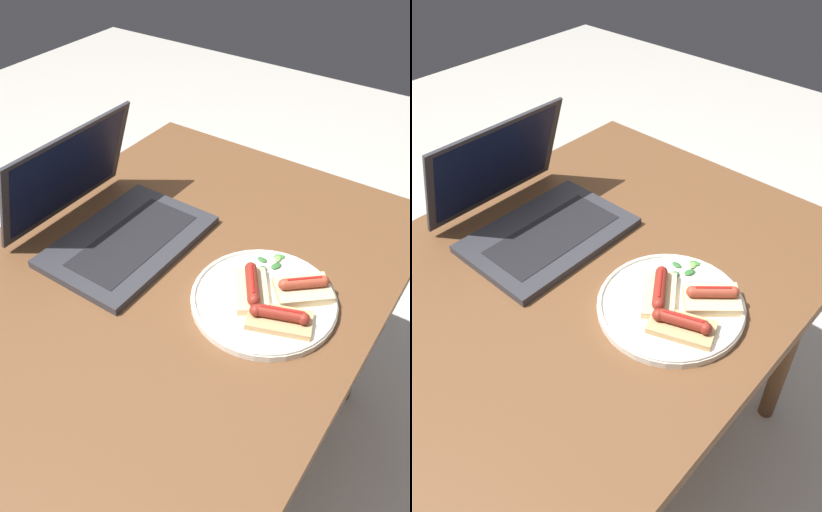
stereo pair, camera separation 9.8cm
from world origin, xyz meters
TOP-DOWN VIEW (x-y plane):
  - ground_plane at (0.00, 0.00)m, footprint 6.00×6.00m
  - desk at (0.00, 0.00)m, footprint 1.11×0.83m
  - laptop at (0.03, 0.18)m, footprint 0.35×0.33m
  - plate at (0.04, -0.20)m, footprint 0.28×0.28m
  - sausage_toast_left at (0.04, -0.18)m, footprint 0.13×0.12m
  - sausage_toast_middle at (0.09, -0.26)m, footprint 0.13×0.13m
  - sausage_toast_right at (-0.00, -0.26)m, footprint 0.10×0.13m
  - salad_pile at (0.13, -0.17)m, footprint 0.09×0.06m

SIDE VIEW (x-z plane):
  - ground_plane at x=0.00m, z-range 0.00..0.00m
  - desk at x=0.00m, z-range 0.29..1.04m
  - plate at x=0.04m, z-range 0.74..0.76m
  - salad_pile at x=0.13m, z-range 0.76..0.77m
  - sausage_toast_right at x=0.00m, z-range 0.75..0.79m
  - sausage_toast_middle at x=0.09m, z-range 0.75..0.79m
  - sausage_toast_left at x=0.04m, z-range 0.75..0.80m
  - laptop at x=0.03m, z-range 0.67..0.91m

